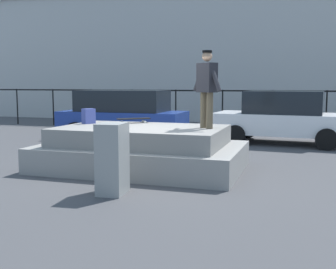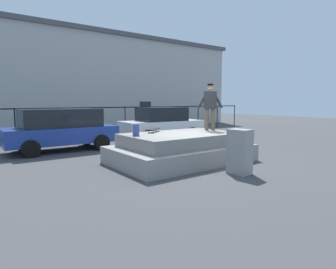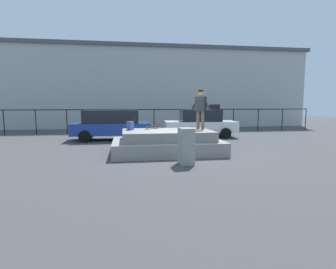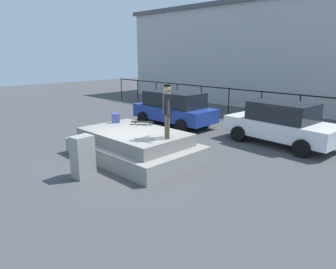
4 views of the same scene
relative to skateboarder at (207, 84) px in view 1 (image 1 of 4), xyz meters
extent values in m
plane|color=#424244|center=(-1.15, -0.46, -1.93)|extent=(60.00, 60.00, 0.00)
cube|color=gray|center=(-1.47, -0.15, -1.65)|extent=(4.49, 2.84, 0.56)
cube|color=gray|center=(-1.47, -0.15, -1.17)|extent=(3.68, 2.33, 0.41)
cylinder|color=brown|center=(-0.09, 0.07, -0.58)|extent=(0.14, 0.14, 0.78)
cylinder|color=brown|center=(0.09, -0.07, -0.58)|extent=(0.14, 0.14, 0.78)
cube|color=#26262B|center=(0.00, 0.00, 0.13)|extent=(0.50, 0.47, 0.63)
cylinder|color=#26262B|center=(-0.21, 0.17, 0.12)|extent=(0.35, 0.31, 0.59)
cylinder|color=#26262B|center=(0.21, -0.17, 0.12)|extent=(0.35, 0.31, 0.59)
sphere|color=tan|center=(0.00, 0.00, 0.58)|extent=(0.22, 0.22, 0.22)
cylinder|color=black|center=(0.00, 0.00, 0.68)|extent=(0.29, 0.29, 0.05)
cube|color=black|center=(-2.00, 0.68, -0.86)|extent=(0.78, 0.66, 0.02)
cylinder|color=silver|center=(-2.27, 0.59, -0.94)|extent=(0.06, 0.06, 0.06)
cylinder|color=silver|center=(-2.15, 0.43, -0.94)|extent=(0.06, 0.06, 0.06)
cylinder|color=silver|center=(-1.84, 0.92, -0.94)|extent=(0.06, 0.06, 0.06)
cylinder|color=silver|center=(-1.72, 0.76, -0.94)|extent=(0.06, 0.06, 0.06)
cube|color=#3F4C99|center=(-2.98, 0.19, -0.79)|extent=(0.31, 0.34, 0.36)
cube|color=navy|center=(-4.00, 4.51, -1.28)|extent=(4.36, 1.80, 0.66)
cube|color=black|center=(-4.00, 4.51, -0.58)|extent=(3.06, 1.58, 0.73)
cylinder|color=black|center=(-5.34, 5.43, -1.61)|extent=(0.64, 0.22, 0.64)
cylinder|color=black|center=(-5.35, 3.60, -1.61)|extent=(0.64, 0.22, 0.64)
cylinder|color=black|center=(-2.64, 5.41, -1.61)|extent=(0.64, 0.22, 0.64)
cylinder|color=black|center=(-2.65, 3.59, -1.61)|extent=(0.64, 0.22, 0.64)
cube|color=white|center=(1.42, 5.06, -1.28)|extent=(4.49, 2.20, 0.66)
cube|color=black|center=(1.42, 5.06, -0.59)|extent=(2.52, 1.82, 0.72)
cylinder|color=black|center=(0.14, 6.11, -1.61)|extent=(0.66, 0.27, 0.64)
cylinder|color=black|center=(-0.01, 4.21, -1.61)|extent=(0.66, 0.27, 0.64)
cylinder|color=black|center=(2.84, 5.90, -1.61)|extent=(0.66, 0.27, 0.64)
cylinder|color=black|center=(2.69, 4.00, -1.61)|extent=(0.66, 0.27, 0.64)
cube|color=gray|center=(-1.15, -2.35, -1.31)|extent=(0.49, 0.64, 1.25)
cylinder|color=black|center=(-11.15, 8.12, -1.08)|extent=(0.06, 0.06, 1.69)
cylinder|color=black|center=(-9.15, 8.12, -1.08)|extent=(0.06, 0.06, 1.69)
cylinder|color=black|center=(-7.15, 8.12, -1.08)|extent=(0.06, 0.06, 1.69)
cylinder|color=black|center=(-5.15, 8.12, -1.08)|extent=(0.06, 0.06, 1.69)
cylinder|color=black|center=(-3.15, 8.12, -1.08)|extent=(0.06, 0.06, 1.69)
cylinder|color=black|center=(-1.15, 8.12, -1.08)|extent=(0.06, 0.06, 1.69)
cylinder|color=black|center=(0.85, 8.12, -1.08)|extent=(0.06, 0.06, 1.69)
cylinder|color=black|center=(2.85, 8.12, -1.08)|extent=(0.06, 0.06, 1.69)
cube|color=black|center=(-1.15, 8.12, -0.28)|extent=(24.00, 0.04, 0.06)
cube|color=#B2B2AD|center=(-1.15, 15.16, 1.44)|extent=(28.54, 6.86, 6.74)
camera|label=1|loc=(1.99, -8.93, -0.01)|focal=44.83mm
camera|label=2|loc=(-7.42, -7.47, 0.09)|focal=30.66mm
camera|label=3|loc=(-3.18, -11.28, 0.14)|focal=29.01mm
camera|label=4|loc=(6.66, -6.69, 1.60)|focal=33.08mm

